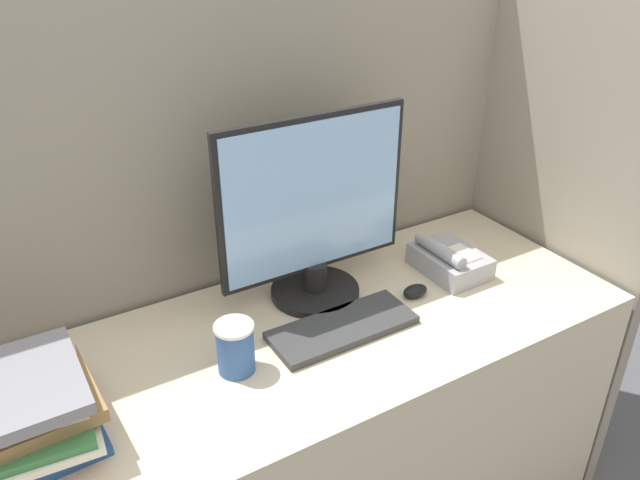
{
  "coord_description": "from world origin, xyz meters",
  "views": [
    {
      "loc": [
        -0.61,
        -0.76,
        1.71
      ],
      "look_at": [
        0.05,
        0.35,
        1.0
      ],
      "focal_mm": 35.0,
      "sensor_mm": 36.0,
      "label": 1
    }
  ],
  "objects": [
    {
      "name": "mouse",
      "position": [
        0.32,
        0.31,
        0.79
      ],
      "size": [
        0.07,
        0.04,
        0.03
      ],
      "color": "black",
      "rests_on": "desk"
    },
    {
      "name": "book_stack",
      "position": [
        -0.63,
        0.29,
        0.85
      ],
      "size": [
        0.25,
        0.32,
        0.15
      ],
      "color": "#264C8C",
      "rests_on": "desk"
    },
    {
      "name": "monitor",
      "position": [
        0.1,
        0.46,
        1.0
      ],
      "size": [
        0.52,
        0.24,
        0.5
      ],
      "color": "black",
      "rests_on": "desk"
    },
    {
      "name": "cubicle_panel_rear",
      "position": [
        0.0,
        0.67,
        0.82
      ],
      "size": [
        2.05,
        0.04,
        1.64
      ],
      "color": "gray",
      "rests_on": "ground_plane"
    },
    {
      "name": "desk",
      "position": [
        0.0,
        0.31,
        0.39
      ],
      "size": [
        1.65,
        0.63,
        0.77
      ],
      "color": "beige",
      "rests_on": "ground_plane"
    },
    {
      "name": "keyboard",
      "position": [
        0.07,
        0.28,
        0.78
      ],
      "size": [
        0.37,
        0.14,
        0.02
      ],
      "color": "#333333",
      "rests_on": "desk"
    },
    {
      "name": "cubicle_panel_right",
      "position": [
        0.86,
        0.34,
        0.82
      ],
      "size": [
        0.04,
        0.69,
        1.64
      ],
      "color": "gray",
      "rests_on": "ground_plane"
    },
    {
      "name": "coffee_cup",
      "position": [
        -0.21,
        0.28,
        0.84
      ],
      "size": [
        0.09,
        0.09,
        0.12
      ],
      "color": "#335999",
      "rests_on": "desk"
    },
    {
      "name": "desk_telephone",
      "position": [
        0.48,
        0.36,
        0.81
      ],
      "size": [
        0.15,
        0.21,
        0.1
      ],
      "color": "#99999E",
      "rests_on": "desk"
    }
  ]
}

